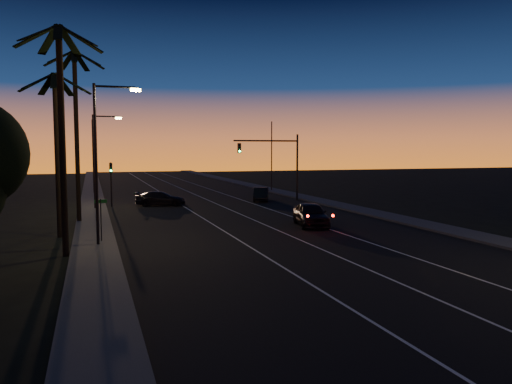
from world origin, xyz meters
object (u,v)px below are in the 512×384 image
object	(u,v)px
lead_car	(311,214)
right_car	(261,194)
cross_car	(161,199)
signal_mast	(276,155)

from	to	relation	value
lead_car	right_car	xyz separation A→B (m)	(2.19, 17.22, -0.13)
cross_car	right_car	bearing A→B (deg)	6.13
signal_mast	lead_car	distance (m)	17.60
signal_mast	right_car	bearing A→B (deg)	162.94
signal_mast	right_car	world-z (taller)	signal_mast
lead_car	cross_car	xyz separation A→B (m)	(-8.43, 16.08, -0.14)
right_car	cross_car	xyz separation A→B (m)	(-10.61, -1.14, -0.00)
right_car	signal_mast	bearing A→B (deg)	-17.06
right_car	cross_car	world-z (taller)	right_car
signal_mast	lead_car	bearing A→B (deg)	-102.48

